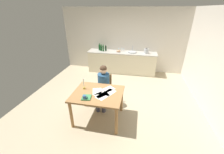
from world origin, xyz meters
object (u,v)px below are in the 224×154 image
at_px(bottle_sauce, 106,48).
at_px(mixing_bowl, 118,51).
at_px(coffee_mug, 85,97).
at_px(wine_glass_near_sink, 124,49).
at_px(candlestick, 84,86).
at_px(book_magazine, 86,97).
at_px(sink_unit, 132,52).
at_px(wine_glass_by_kettle, 122,48).
at_px(bottle_oil, 99,47).
at_px(stovetop_kettle, 146,51).
at_px(bottle_wine_red, 103,48).
at_px(dining_table, 98,97).
at_px(bottle_vinegar, 101,48).
at_px(chair_at_table, 105,88).
at_px(person_seated, 103,84).
at_px(wine_glass_back_left, 119,48).

height_order(bottle_sauce, mixing_bowl, bottle_sauce).
height_order(coffee_mug, wine_glass_near_sink, wine_glass_near_sink).
distance_m(candlestick, book_magazine, 0.42).
height_order(sink_unit, wine_glass_by_kettle, sink_unit).
distance_m(bottle_oil, stovetop_kettle, 1.97).
height_order(bottle_oil, wine_glass_by_kettle, bottle_oil).
height_order(sink_unit, bottle_wine_red, bottle_wine_red).
bearing_deg(dining_table, sink_unit, 79.31).
bearing_deg(bottle_vinegar, bottle_oil, 144.74).
distance_m(dining_table, book_magazine, 0.33).
height_order(stovetop_kettle, wine_glass_by_kettle, stovetop_kettle).
relative_size(bottle_vinegar, bottle_sauce, 1.14).
relative_size(candlestick, mixing_bowl, 1.59).
relative_size(book_magazine, bottle_vinegar, 0.76).
distance_m(mixing_bowl, stovetop_kettle, 1.13).
bearing_deg(mixing_bowl, stovetop_kettle, 1.35).
distance_m(bottle_oil, bottle_vinegar, 0.11).
distance_m(chair_at_table, book_magazine, 1.01).
relative_size(dining_table, coffee_mug, 10.06).
height_order(bottle_sauce, wine_glass_near_sink, bottle_sauce).
relative_size(dining_table, person_seated, 0.97).
bearing_deg(coffee_mug, bottle_oil, 100.67).
bearing_deg(stovetop_kettle, chair_at_table, -116.54).
xyz_separation_m(chair_at_table, coffee_mug, (-0.18, -1.02, 0.32)).
relative_size(coffee_mug, book_magazine, 0.55).
xyz_separation_m(bottle_vinegar, mixing_bowl, (0.75, -0.03, -0.08)).
bearing_deg(wine_glass_near_sink, bottle_vinegar, -171.51).
relative_size(coffee_mug, wine_glass_near_sink, 0.75).
bearing_deg(book_magazine, bottle_oil, 91.84).
bearing_deg(wine_glass_back_left, wine_glass_by_kettle, 0.00).
height_order(bottle_oil, bottle_vinegar, bottle_oil).
relative_size(bottle_oil, bottle_vinegar, 1.07).
bearing_deg(bottle_sauce, coffee_mug, -83.99).
bearing_deg(candlestick, dining_table, -17.36).
height_order(coffee_mug, bottle_sauce, bottle_sauce).
relative_size(chair_at_table, bottle_oil, 2.91).
relative_size(chair_at_table, coffee_mug, 7.49).
bearing_deg(stovetop_kettle, wine_glass_by_kettle, 171.67).
bearing_deg(bottle_oil, wine_glass_back_left, 5.24).
relative_size(mixing_bowl, wine_glass_near_sink, 1.17).
height_order(chair_at_table, bottle_wine_red, bottle_wine_red).
bearing_deg(wine_glass_by_kettle, mixing_bowl, -119.82).
bearing_deg(mixing_bowl, bottle_vinegar, 177.33).
height_order(dining_table, sink_unit, sink_unit).
relative_size(person_seated, bottle_wine_red, 4.21).
relative_size(bottle_sauce, mixing_bowl, 1.35).
xyz_separation_m(bottle_wine_red, bottle_sauce, (0.09, 0.09, -0.02)).
distance_m(bottle_wine_red, bottle_sauce, 0.13).
relative_size(candlestick, bottle_oil, 0.96).
height_order(person_seated, bottle_wine_red, person_seated).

